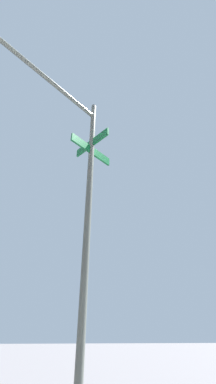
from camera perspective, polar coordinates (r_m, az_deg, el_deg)
The scene contains 1 object.
traffic_signal_near at distance 4.22m, azimuth -17.87°, elevation 15.81°, with size 2.92×2.43×6.30m.
Camera 1 is at (-6.42, -3.80, 1.40)m, focal length 20.77 mm.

